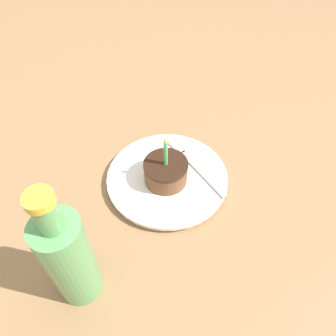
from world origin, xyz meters
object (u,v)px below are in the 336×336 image
Objects in this scene: plate at (168,178)px; fork at (192,162)px; bottle at (69,258)px; cake_slice at (167,172)px.

fork reaches higher than plate.
bottle reaches higher than plate.
fork is (-0.06, 0.04, -0.02)m from cake_slice.
bottle is at bearing -17.80° from cake_slice.
cake_slice is 0.07m from fork.
fork is 0.32m from bottle.
cake_slice is 0.46× the size of bottle.
bottle is at bearing -21.13° from fork.
plate is 2.16× the size of cake_slice.
bottle is (0.25, -0.07, 0.09)m from plate.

